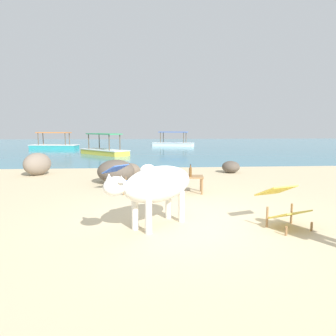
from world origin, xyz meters
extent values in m
cube|color=#CCB78E|center=(0.00, 0.00, 0.02)|extent=(18.00, 14.00, 0.04)
cube|color=teal|center=(0.00, 22.00, 0.00)|extent=(60.00, 36.00, 0.03)
cylinder|color=silver|center=(-0.76, -0.72, 0.31)|extent=(0.11, 0.11, 0.53)
cylinder|color=silver|center=(-0.97, -0.51, 0.31)|extent=(0.11, 0.11, 0.53)
cylinder|color=silver|center=(-0.19, -0.16, 0.31)|extent=(0.11, 0.11, 0.53)
cylinder|color=silver|center=(-0.40, 0.05, 0.31)|extent=(0.11, 0.11, 0.53)
ellipsoid|color=silver|center=(-0.58, -0.34, 0.73)|extent=(1.42, 1.40, 0.58)
ellipsoid|color=silver|center=(-1.22, -0.97, 0.83)|extent=(0.44, 0.44, 0.27)
cone|color=silver|center=(-1.13, -1.06, 0.95)|extent=(0.14, 0.14, 0.10)
cone|color=silver|center=(-1.32, -0.87, 0.95)|extent=(0.14, 0.14, 0.10)
ellipsoid|color=silver|center=(-0.76, -0.51, 0.98)|extent=(0.36, 0.36, 0.19)
cube|color=olive|center=(0.25, 2.14, 0.44)|extent=(0.81, 0.53, 0.04)
cylinder|color=olive|center=(0.61, 2.28, 0.23)|extent=(0.05, 0.05, 0.38)
cylinder|color=olive|center=(0.56, 1.92, 0.23)|extent=(0.05, 0.05, 0.38)
cylinder|color=olive|center=(-0.07, 2.36, 0.23)|extent=(0.05, 0.05, 0.38)
cylinder|color=olive|center=(-0.11, 2.00, 0.23)|extent=(0.05, 0.05, 0.38)
cylinder|color=brown|center=(0.30, 2.05, 0.57)|extent=(0.07, 0.07, 0.22)
cylinder|color=brown|center=(0.30, 2.05, 0.71)|extent=(0.03, 0.03, 0.06)
cylinder|color=black|center=(0.30, 2.05, 0.75)|extent=(0.03, 0.03, 0.02)
cylinder|color=olive|center=(-0.98, 2.39, 0.11)|extent=(0.04, 0.04, 0.14)
cylinder|color=olive|center=(-1.32, 1.99, 0.11)|extent=(0.04, 0.04, 0.14)
cylinder|color=olive|center=(-1.30, 2.66, 0.21)|extent=(0.04, 0.04, 0.34)
cylinder|color=olive|center=(-1.63, 2.26, 0.21)|extent=(0.04, 0.04, 0.34)
cube|color=#3D66C6|center=(-1.31, 2.32, 0.28)|extent=(0.66, 0.68, 0.21)
cube|color=#3D66C6|center=(-1.55, 2.53, 0.61)|extent=(0.69, 0.70, 0.23)
cylinder|color=olive|center=(1.77, -0.80, 0.11)|extent=(0.04, 0.04, 0.14)
cylinder|color=olive|center=(1.28, -0.97, 0.11)|extent=(0.04, 0.04, 0.14)
cylinder|color=olive|center=(1.64, -0.41, 0.21)|extent=(0.04, 0.04, 0.34)
cylinder|color=olive|center=(1.15, -0.58, 0.21)|extent=(0.04, 0.04, 0.34)
cube|color=#EFD14C|center=(1.46, -0.69, 0.28)|extent=(0.63, 0.58, 0.21)
cube|color=#EFD14C|center=(1.36, -0.40, 0.61)|extent=(0.64, 0.61, 0.23)
ellipsoid|color=gray|center=(-4.45, 5.38, 0.42)|extent=(1.12, 1.25, 0.76)
ellipsoid|color=brown|center=(-1.64, 3.64, 0.38)|extent=(1.19, 1.11, 0.68)
ellipsoid|color=brown|center=(2.27, 5.38, 0.25)|extent=(0.82, 0.85, 0.42)
ellipsoid|color=#6B5B4C|center=(-1.29, 4.67, 0.27)|extent=(0.87, 0.82, 0.46)
cube|color=gold|center=(-3.26, 13.57, 0.16)|extent=(3.22, 3.41, 0.28)
cube|color=white|center=(-3.26, 13.57, 0.32)|extent=(3.31, 3.50, 0.04)
cylinder|color=brown|center=(-2.25, 13.02, 0.77)|extent=(0.06, 0.06, 0.95)
cylinder|color=brown|center=(-2.83, 12.51, 0.77)|extent=(0.06, 0.06, 0.95)
cylinder|color=brown|center=(-3.70, 14.63, 0.77)|extent=(0.06, 0.06, 0.95)
cylinder|color=brown|center=(-4.27, 14.11, 0.77)|extent=(0.06, 0.06, 0.95)
cube|color=#339356|center=(-3.26, 13.57, 1.28)|extent=(2.38, 2.50, 0.06)
cube|color=white|center=(1.78, 21.97, 0.16)|extent=(3.74, 2.45, 0.28)
cube|color=white|center=(1.78, 21.97, 0.32)|extent=(3.83, 2.53, 0.04)
cylinder|color=brown|center=(0.63, 22.05, 0.77)|extent=(0.06, 0.06, 0.95)
cylinder|color=brown|center=(0.94, 22.75, 0.77)|extent=(0.06, 0.06, 0.95)
cylinder|color=brown|center=(2.61, 21.18, 0.77)|extent=(0.06, 0.06, 0.95)
cylinder|color=brown|center=(2.92, 21.89, 0.77)|extent=(0.06, 0.06, 0.95)
cube|color=#3D66C6|center=(1.78, 21.97, 1.28)|extent=(2.68, 1.87, 0.06)
cube|color=teal|center=(-7.84, 19.18, 0.16)|extent=(3.73, 1.68, 0.28)
cube|color=white|center=(-7.84, 19.18, 0.32)|extent=(3.81, 1.75, 0.04)
cylinder|color=brown|center=(-6.71, 19.38, 0.77)|extent=(0.06, 0.06, 0.95)
cylinder|color=brown|center=(-6.84, 18.62, 0.77)|extent=(0.06, 0.06, 0.95)
cylinder|color=brown|center=(-8.84, 19.74, 0.77)|extent=(0.06, 0.06, 0.95)
cylinder|color=brown|center=(-8.97, 18.98, 0.77)|extent=(0.06, 0.06, 0.95)
cube|color=orange|center=(-7.84, 19.18, 1.28)|extent=(2.64, 1.34, 0.06)
camera|label=1|loc=(-0.81, -5.18, 1.63)|focal=32.47mm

